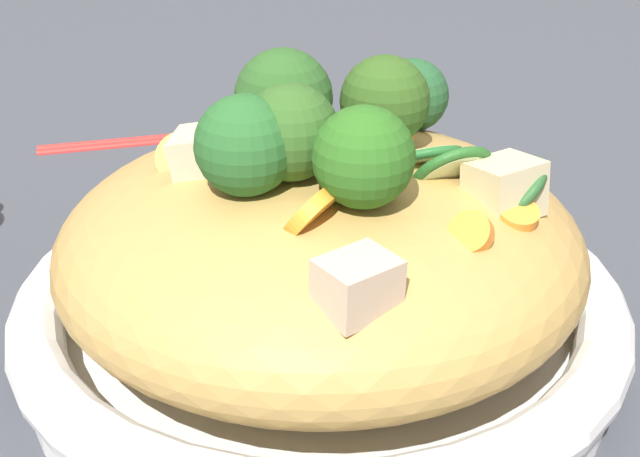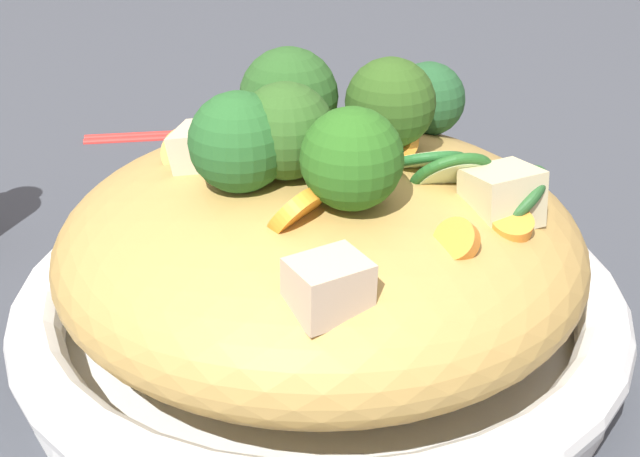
% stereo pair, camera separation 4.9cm
% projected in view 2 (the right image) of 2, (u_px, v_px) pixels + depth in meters
% --- Properties ---
extents(ground_plane, '(3.00, 3.00, 0.00)m').
position_uv_depth(ground_plane, '(320.00, 349.00, 0.52)').
color(ground_plane, '#3A3D44').
extents(serving_bowl, '(0.33, 0.33, 0.05)m').
position_uv_depth(serving_bowl, '(320.00, 314.00, 0.51)').
color(serving_bowl, white).
rests_on(serving_bowl, ground_plane).
extents(noodle_heap, '(0.28, 0.28, 0.10)m').
position_uv_depth(noodle_heap, '(320.00, 245.00, 0.49)').
color(noodle_heap, '#AF8945').
rests_on(noodle_heap, serving_bowl).
extents(broccoli_florets, '(0.20, 0.13, 0.07)m').
position_uv_depth(broccoli_florets, '(325.00, 122.00, 0.46)').
color(broccoli_florets, '#95B874').
rests_on(broccoli_florets, serving_bowl).
extents(carrot_coins, '(0.12, 0.20, 0.03)m').
position_uv_depth(carrot_coins, '(321.00, 186.00, 0.45)').
color(carrot_coins, orange).
rests_on(carrot_coins, serving_bowl).
extents(zucchini_slices, '(0.07, 0.10, 0.04)m').
position_uv_depth(zucchini_slices, '(467.00, 182.00, 0.46)').
color(zucchini_slices, beige).
rests_on(zucchini_slices, serving_bowl).
extents(chicken_chunks, '(0.15, 0.18, 0.04)m').
position_uv_depth(chicken_chunks, '(332.00, 187.00, 0.45)').
color(chicken_chunks, '#C4B190').
rests_on(chicken_chunks, serving_bowl).
extents(chopsticks_pair, '(0.19, 0.17, 0.01)m').
position_uv_depth(chopsticks_pair, '(222.00, 130.00, 0.82)').
color(chopsticks_pair, red).
rests_on(chopsticks_pair, ground_plane).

